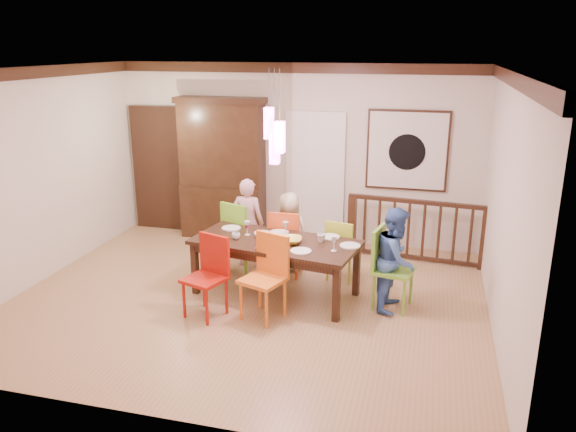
% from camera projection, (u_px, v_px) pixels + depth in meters
% --- Properties ---
extents(floor, '(6.00, 6.00, 0.00)m').
position_uv_depth(floor, '(248.00, 299.00, 7.30)').
color(floor, '#A98451').
rests_on(floor, ground).
extents(ceiling, '(6.00, 6.00, 0.00)m').
position_uv_depth(ceiling, '(243.00, 69.00, 6.44)').
color(ceiling, white).
rests_on(ceiling, wall_back).
extents(wall_back, '(6.00, 0.00, 6.00)m').
position_uv_depth(wall_back, '(295.00, 154.00, 9.18)').
color(wall_back, beige).
rests_on(wall_back, floor).
extents(wall_left, '(0.00, 5.00, 5.00)m').
position_uv_depth(wall_left, '(36.00, 177.00, 7.59)').
color(wall_left, beige).
rests_on(wall_left, floor).
extents(wall_right, '(0.00, 5.00, 5.00)m').
position_uv_depth(wall_right, '(505.00, 209.00, 6.15)').
color(wall_right, beige).
rests_on(wall_right, floor).
extents(crown_molding, '(6.00, 5.00, 0.16)m').
position_uv_depth(crown_molding, '(243.00, 76.00, 6.47)').
color(crown_molding, black).
rests_on(crown_molding, wall_back).
extents(panel_door, '(1.04, 0.07, 2.24)m').
position_uv_depth(panel_door, '(161.00, 171.00, 9.83)').
color(panel_door, black).
rests_on(panel_door, wall_back).
extents(white_doorway, '(0.97, 0.05, 2.22)m').
position_uv_depth(white_doorway, '(315.00, 180.00, 9.18)').
color(white_doorway, silver).
rests_on(white_doorway, wall_back).
extents(painting, '(1.25, 0.06, 1.25)m').
position_uv_depth(painting, '(407.00, 151.00, 8.67)').
color(painting, black).
rests_on(painting, wall_back).
extents(pendant_cluster, '(0.27, 0.21, 1.14)m').
position_uv_depth(pendant_cluster, '(275.00, 136.00, 6.84)').
color(pendant_cluster, '#FF4CB5').
rests_on(pendant_cluster, ceiling).
extents(dining_table, '(2.25, 1.29, 0.75)m').
position_uv_depth(dining_table, '(275.00, 247.00, 7.26)').
color(dining_table, black).
rests_on(dining_table, floor).
extents(chair_far_left, '(0.60, 0.60, 1.02)m').
position_uv_depth(chair_far_left, '(243.00, 230.00, 8.16)').
color(chair_far_left, '#7ACE30').
rests_on(chair_far_left, floor).
extents(chair_far_mid, '(0.46, 0.46, 0.98)m').
position_uv_depth(chair_far_mid, '(287.00, 237.00, 7.93)').
color(chair_far_mid, '#D54C1C').
rests_on(chair_far_mid, floor).
extents(chair_far_right, '(0.46, 0.46, 0.88)m').
position_uv_depth(chair_far_right, '(343.00, 245.00, 7.80)').
color(chair_far_right, '#AEC72B').
rests_on(chair_far_right, floor).
extents(chair_near_left, '(0.56, 0.56, 0.99)m').
position_uv_depth(chair_near_left, '(204.00, 273.00, 6.70)').
color(chair_near_left, '#A8140A').
rests_on(chair_near_left, floor).
extents(chair_near_mid, '(0.59, 0.59, 1.02)m').
position_uv_depth(chair_near_mid, '(263.00, 273.00, 6.63)').
color(chair_near_mid, orange).
rests_on(chair_near_mid, floor).
extents(chair_end_right, '(0.54, 0.54, 1.03)m').
position_uv_depth(chair_end_right, '(394.00, 263.00, 6.91)').
color(chair_end_right, '#74B833').
rests_on(chair_end_right, floor).
extents(china_hutch, '(1.49, 0.46, 2.36)m').
position_uv_depth(china_hutch, '(222.00, 169.00, 9.36)').
color(china_hutch, black).
rests_on(china_hutch, floor).
extents(balustrade, '(2.11, 0.30, 0.96)m').
position_uv_depth(balustrade, '(416.00, 229.00, 8.47)').
color(balustrade, black).
rests_on(balustrade, floor).
extents(person_far_left, '(0.49, 0.33, 1.33)m').
position_uv_depth(person_far_left, '(248.00, 223.00, 8.23)').
color(person_far_left, '#FFC2CF').
rests_on(person_far_left, floor).
extents(person_far_mid, '(0.61, 0.43, 1.16)m').
position_uv_depth(person_far_mid, '(289.00, 231.00, 8.11)').
color(person_far_mid, beige).
rests_on(person_far_mid, floor).
extents(person_end_right, '(0.57, 0.69, 1.30)m').
position_uv_depth(person_end_right, '(396.00, 259.00, 6.88)').
color(person_end_right, '#3F67B2').
rests_on(person_end_right, floor).
extents(serving_bowl, '(0.35, 0.35, 0.07)m').
position_uv_depth(serving_bowl, '(290.00, 240.00, 7.13)').
color(serving_bowl, gold).
rests_on(serving_bowl, dining_table).
extents(small_bowl, '(0.23, 0.23, 0.07)m').
position_uv_depth(small_bowl, '(262.00, 235.00, 7.34)').
color(small_bowl, white).
rests_on(small_bowl, dining_table).
extents(cup_left, '(0.11, 0.11, 0.09)m').
position_uv_depth(cup_left, '(236.00, 236.00, 7.28)').
color(cup_left, silver).
rests_on(cup_left, dining_table).
extents(cup_right, '(0.13, 0.13, 0.10)m').
position_uv_depth(cup_right, '(321.00, 238.00, 7.17)').
color(cup_right, silver).
rests_on(cup_right, dining_table).
extents(plate_far_left, '(0.26, 0.26, 0.01)m').
position_uv_depth(plate_far_left, '(231.00, 228.00, 7.70)').
color(plate_far_left, white).
rests_on(plate_far_left, dining_table).
extents(plate_far_mid, '(0.26, 0.26, 0.01)m').
position_uv_depth(plate_far_mid, '(279.00, 233.00, 7.52)').
color(plate_far_mid, white).
rests_on(plate_far_mid, dining_table).
extents(plate_far_right, '(0.26, 0.26, 0.01)m').
position_uv_depth(plate_far_right, '(330.00, 237.00, 7.35)').
color(plate_far_right, white).
rests_on(plate_far_right, dining_table).
extents(plate_near_left, '(0.26, 0.26, 0.01)m').
position_uv_depth(plate_near_left, '(218.00, 244.00, 7.08)').
color(plate_near_left, white).
rests_on(plate_near_left, dining_table).
extents(plate_near_mid, '(0.26, 0.26, 0.01)m').
position_uv_depth(plate_near_mid, '(301.00, 251.00, 6.85)').
color(plate_near_mid, white).
rests_on(plate_near_mid, dining_table).
extents(plate_end_right, '(0.26, 0.26, 0.01)m').
position_uv_depth(plate_end_right, '(350.00, 246.00, 7.03)').
color(plate_end_right, white).
rests_on(plate_end_right, dining_table).
extents(wine_glass_a, '(0.08, 0.08, 0.19)m').
position_uv_depth(wine_glass_a, '(247.00, 228.00, 7.42)').
color(wine_glass_a, '#590C19').
rests_on(wine_glass_a, dining_table).
extents(wine_glass_b, '(0.08, 0.08, 0.19)m').
position_uv_depth(wine_glass_b, '(286.00, 229.00, 7.40)').
color(wine_glass_b, silver).
rests_on(wine_glass_b, dining_table).
extents(wine_glass_c, '(0.08, 0.08, 0.19)m').
position_uv_depth(wine_glass_c, '(260.00, 240.00, 6.98)').
color(wine_glass_c, '#590C19').
rests_on(wine_glass_c, dining_table).
extents(wine_glass_d, '(0.08, 0.08, 0.19)m').
position_uv_depth(wine_glass_d, '(334.00, 244.00, 6.84)').
color(wine_glass_d, silver).
rests_on(wine_glass_d, dining_table).
extents(napkin, '(0.18, 0.14, 0.01)m').
position_uv_depth(napkin, '(263.00, 247.00, 6.97)').
color(napkin, '#D83359').
rests_on(napkin, dining_table).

